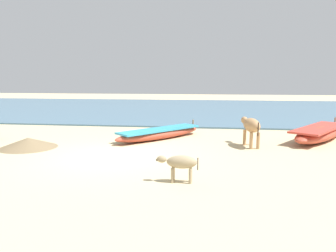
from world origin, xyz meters
TOP-DOWN VIEW (x-y plane):
  - ground at (0.00, 0.00)m, footprint 80.00×80.00m
  - sea_water at (0.00, 16.04)m, footprint 60.00×20.00m
  - fishing_boat_1 at (0.96, 3.09)m, footprint 3.39×3.81m
  - fishing_boat_3 at (7.27, 3.65)m, footprint 3.36×4.22m
  - cow_adult_tan at (4.44, 2.07)m, footprint 0.73×1.57m
  - calf_near_dun at (2.34, -2.29)m, footprint 1.00×0.29m
  - debris_pile_0 at (-3.38, 0.81)m, footprint 2.07×2.07m

SIDE VIEW (x-z plane):
  - ground at x=0.00m, z-range 0.00..0.00m
  - sea_water at x=0.00m, z-range 0.00..0.08m
  - debris_pile_0 at x=-3.38m, z-range 0.00..0.36m
  - fishing_boat_1 at x=0.96m, z-range -0.08..0.54m
  - fishing_boat_3 at x=7.27m, z-range -0.08..0.66m
  - calf_near_dun at x=2.34m, z-range 0.14..0.79m
  - cow_adult_tan at x=4.44m, z-range 0.23..1.26m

